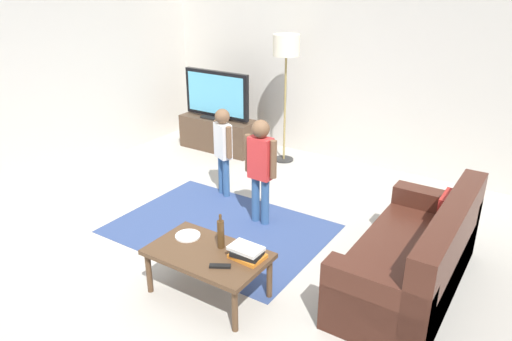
% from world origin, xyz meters
% --- Properties ---
extents(ground, '(7.80, 7.80, 0.00)m').
position_xyz_m(ground, '(0.00, 0.00, 0.00)').
color(ground, '#B2ADA3').
extents(wall_back, '(6.00, 0.12, 2.70)m').
position_xyz_m(wall_back, '(0.00, 3.00, 1.35)').
color(wall_back, silver).
rests_on(wall_back, ground).
extents(wall_left, '(0.12, 6.00, 2.70)m').
position_xyz_m(wall_left, '(-3.00, 0.00, 1.35)').
color(wall_left, silver).
rests_on(wall_left, ground).
extents(area_rug, '(2.20, 1.60, 0.01)m').
position_xyz_m(area_rug, '(-0.28, 0.33, 0.00)').
color(area_rug, '#33477A').
rests_on(area_rug, ground).
extents(tv_stand, '(1.20, 0.44, 0.50)m').
position_xyz_m(tv_stand, '(-1.79, 2.30, 0.24)').
color(tv_stand, '#4C3828').
rests_on(tv_stand, ground).
extents(tv, '(1.10, 0.28, 0.71)m').
position_xyz_m(tv, '(-1.79, 2.28, 0.85)').
color(tv, black).
rests_on(tv, tv_stand).
extents(couch, '(0.80, 1.80, 0.86)m').
position_xyz_m(couch, '(1.77, 0.40, 0.29)').
color(couch, '#472319').
rests_on(couch, ground).
extents(floor_lamp, '(0.36, 0.36, 1.78)m').
position_xyz_m(floor_lamp, '(-0.73, 2.45, 1.54)').
color(floor_lamp, '#262626').
rests_on(floor_lamp, ground).
extents(child_near_tv, '(0.34, 0.22, 1.09)m').
position_xyz_m(child_near_tv, '(-0.76, 1.05, 0.65)').
color(child_near_tv, '#33598C').
rests_on(child_near_tv, ground).
extents(child_center, '(0.39, 0.19, 1.17)m').
position_xyz_m(child_center, '(-0.01, 0.70, 0.70)').
color(child_center, '#33598C').
rests_on(child_center, ground).
extents(coffee_table, '(1.00, 0.60, 0.42)m').
position_xyz_m(coffee_table, '(0.32, -0.62, 0.37)').
color(coffee_table, '#513823').
rests_on(coffee_table, ground).
extents(book_stack, '(0.29, 0.22, 0.10)m').
position_xyz_m(book_stack, '(0.64, -0.52, 0.47)').
color(book_stack, orange).
rests_on(book_stack, coffee_table).
extents(bottle, '(0.06, 0.06, 0.31)m').
position_xyz_m(bottle, '(0.37, -0.50, 0.55)').
color(bottle, '#4C3319').
rests_on(bottle, coffee_table).
extents(tv_remote, '(0.17, 0.13, 0.02)m').
position_xyz_m(tv_remote, '(0.54, -0.74, 0.43)').
color(tv_remote, black).
rests_on(tv_remote, coffee_table).
extents(plate, '(0.22, 0.22, 0.02)m').
position_xyz_m(plate, '(0.02, -0.52, 0.43)').
color(plate, white).
rests_on(plate, coffee_table).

